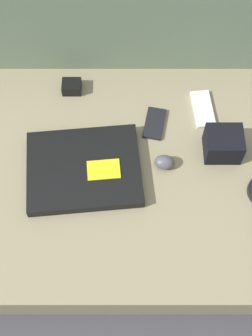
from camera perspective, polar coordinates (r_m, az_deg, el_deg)
name	(u,v)px	position (r m, az deg, el deg)	size (l,w,h in m)	color
ground_plane	(126,190)	(1.42, 0.00, -2.65)	(8.00, 8.00, 0.00)	#38383D
couch_seat	(126,181)	(1.36, 0.00, -1.57)	(1.07, 0.73, 0.12)	#847A5B
couch_backrest	(127,7)	(1.47, 0.08, 18.99)	(1.07, 0.20, 0.56)	#60755B
laptop	(84,170)	(1.30, -5.14, -0.23)	(0.33, 0.28, 0.03)	black
computer_mouse	(164,162)	(1.30, 4.71, 0.69)	(0.06, 0.05, 0.04)	#4C4C51
phone_silver	(203,109)	(1.43, 9.38, 7.06)	(0.07, 0.13, 0.01)	silver
phone_small	(155,124)	(1.39, 3.52, 5.43)	(0.07, 0.11, 0.01)	black
camera_pouch	(223,144)	(1.33, 11.79, 2.86)	(0.10, 0.09, 0.08)	black
charger_brick	(72,87)	(1.46, -6.59, 9.84)	(0.06, 0.05, 0.03)	black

